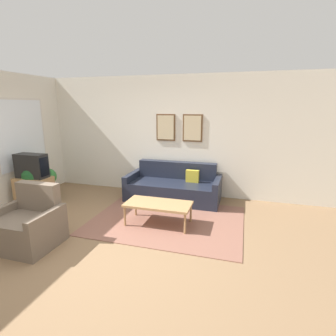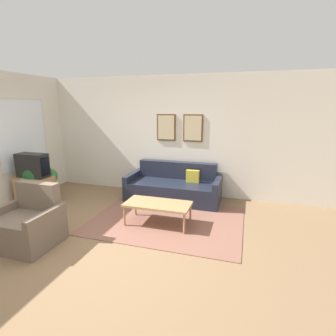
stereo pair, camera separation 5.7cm
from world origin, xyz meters
name	(u,v)px [view 1 (the left image)]	position (x,y,z in m)	size (l,w,h in m)	color
ground_plane	(96,245)	(0.00, 0.00, 0.00)	(16.00, 16.00, 0.00)	#846647
area_rug	(167,220)	(0.78, 1.13, 0.01)	(2.68, 2.02, 0.01)	brown
wall_back	(155,135)	(0.01, 2.70, 1.35)	(8.00, 0.09, 2.70)	silver
couch	(174,187)	(0.61, 2.23, 0.28)	(2.02, 0.90, 0.79)	#1E2333
coffee_table	(158,205)	(0.68, 0.93, 0.36)	(1.14, 0.55, 0.40)	#A87F51
tv_stand	(35,191)	(-2.08, 1.08, 0.30)	(0.71, 0.43, 0.60)	#A87F51
tv	(32,166)	(-2.08, 1.08, 0.85)	(0.64, 0.28, 0.49)	black
armchair	(28,226)	(-0.96, -0.26, 0.30)	(0.88, 0.76, 0.89)	#6B5B4C
potted_plant_tall	(37,177)	(-2.08, 1.18, 0.58)	(0.58, 0.58, 0.91)	#935638
potted_plant_by_window	(49,180)	(-2.21, 1.66, 0.38)	(0.36, 0.36, 0.64)	#383D42
potted_plant_small	(38,181)	(-2.16, 1.30, 0.45)	(0.45, 0.45, 0.72)	slate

